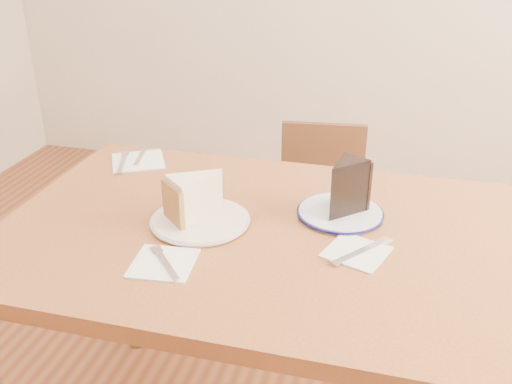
% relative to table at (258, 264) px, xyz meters
% --- Properties ---
extents(table, '(1.20, 0.80, 0.75)m').
position_rel_table_xyz_m(table, '(0.00, 0.00, 0.00)').
color(table, brown).
rests_on(table, ground).
extents(chair_far, '(0.40, 0.40, 0.73)m').
position_rel_table_xyz_m(chair_far, '(0.04, 0.71, -0.25)').
color(chair_far, '#371D10').
rests_on(chair_far, ground).
extents(plate_cream, '(0.22, 0.22, 0.01)m').
position_rel_table_xyz_m(plate_cream, '(-0.14, -0.01, 0.10)').
color(plate_cream, silver).
rests_on(plate_cream, table).
extents(plate_navy, '(0.20, 0.20, 0.01)m').
position_rel_table_xyz_m(plate_navy, '(0.18, 0.11, 0.10)').
color(plate_navy, silver).
rests_on(plate_navy, table).
extents(carrot_cake, '(0.15, 0.15, 0.09)m').
position_rel_table_xyz_m(carrot_cake, '(-0.15, 0.01, 0.16)').
color(carrot_cake, beige).
rests_on(carrot_cake, plate_cream).
extents(chocolate_cake, '(0.11, 0.13, 0.12)m').
position_rel_table_xyz_m(chocolate_cake, '(0.18, 0.10, 0.17)').
color(chocolate_cake, black).
rests_on(chocolate_cake, plate_navy).
extents(napkin_cream, '(0.14, 0.14, 0.00)m').
position_rel_table_xyz_m(napkin_cream, '(-0.15, -0.20, 0.10)').
color(napkin_cream, white).
rests_on(napkin_cream, table).
extents(napkin_navy, '(0.15, 0.15, 0.00)m').
position_rel_table_xyz_m(napkin_navy, '(0.23, -0.05, 0.10)').
color(napkin_navy, white).
rests_on(napkin_navy, table).
extents(napkin_spare, '(0.20, 0.20, 0.00)m').
position_rel_table_xyz_m(napkin_spare, '(-0.44, 0.29, 0.10)').
color(napkin_spare, white).
rests_on(napkin_spare, table).
extents(fork_cream, '(0.10, 0.11, 0.00)m').
position_rel_table_xyz_m(fork_cream, '(-0.15, -0.20, 0.10)').
color(fork_cream, silver).
rests_on(fork_cream, napkin_cream).
extents(knife_navy, '(0.12, 0.14, 0.00)m').
position_rel_table_xyz_m(knife_navy, '(0.24, -0.05, 0.10)').
color(knife_navy, silver).
rests_on(knife_navy, napkin_navy).
extents(fork_spare, '(0.04, 0.14, 0.00)m').
position_rel_table_xyz_m(fork_spare, '(-0.44, 0.31, 0.10)').
color(fork_spare, silver).
rests_on(fork_spare, napkin_spare).
extents(knife_spare, '(0.07, 0.16, 0.00)m').
position_rel_table_xyz_m(knife_spare, '(-0.47, 0.26, 0.10)').
color(knife_spare, silver).
rests_on(knife_spare, napkin_spare).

